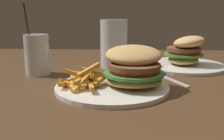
% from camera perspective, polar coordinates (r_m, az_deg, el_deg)
% --- Properties ---
extents(dining_table, '(1.38, 1.04, 0.78)m').
position_cam_1_polar(dining_table, '(0.80, 7.08, -8.00)').
color(dining_table, '#4C331E').
rests_on(dining_table, ground_plane).
extents(meal_plate_near, '(0.27, 0.27, 0.11)m').
position_cam_1_polar(meal_plate_near, '(0.62, 2.59, -0.96)').
color(meal_plate_near, white).
rests_on(meal_plate_near, dining_table).
extents(beer_glass, '(0.09, 0.09, 0.16)m').
position_cam_1_polar(beer_glass, '(0.87, 0.41, 5.33)').
color(beer_glass, silver).
rests_on(beer_glass, dining_table).
extents(juice_glass, '(0.07, 0.07, 0.21)m').
position_cam_1_polar(juice_glass, '(0.80, -15.98, 2.95)').
color(juice_glass, silver).
rests_on(juice_glass, dining_table).
extents(spoon, '(0.10, 0.18, 0.02)m').
position_cam_1_polar(spoon, '(0.79, 9.87, -0.45)').
color(spoon, silver).
rests_on(spoon, dining_table).
extents(meal_plate_far, '(0.27, 0.27, 0.11)m').
position_cam_1_polar(meal_plate_far, '(0.91, 15.52, 2.89)').
color(meal_plate_far, white).
rests_on(meal_plate_far, dining_table).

